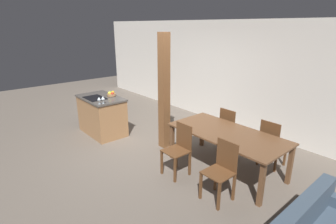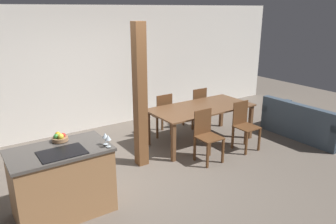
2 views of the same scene
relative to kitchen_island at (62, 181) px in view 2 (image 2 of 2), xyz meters
The scene contains 13 objects.
ground_plane 1.47m from the kitchen_island, 10.11° to the left, with size 16.00×16.00×0.00m, color #665B51.
wall_back 3.33m from the kitchen_island, 64.67° to the left, with size 11.20×0.08×2.70m.
kitchen_island is the anchor object (origin of this frame).
fruit_bowl 0.58m from the kitchen_island, 69.83° to the left, with size 0.21×0.21×0.11m.
wine_glass_near 0.86m from the kitchen_island, 28.78° to the right, with size 0.08×0.08×0.16m.
wine_glass_middle 0.83m from the kitchen_island, 20.76° to the right, with size 0.08×0.08×0.16m.
dining_table 3.21m from the kitchen_island, 16.21° to the left, with size 2.10×1.02×0.75m.
dining_chair_near_left 2.61m from the kitchen_island, ahead, with size 0.40×0.40×0.93m.
dining_chair_near_right 3.55m from the kitchen_island, ahead, with size 0.40×0.40×0.93m.
dining_chair_far_left 3.07m from the kitchen_island, 32.03° to the left, with size 0.40×0.40×0.93m.
dining_chair_far_right 3.91m from the kitchen_island, 24.67° to the left, with size 0.40×0.40×0.93m.
couch 5.15m from the kitchen_island, ahead, with size 0.91×1.76×0.76m.
timber_post 1.87m from the kitchen_island, 23.42° to the left, with size 0.19×0.19×2.44m.
Camera 2 is at (-2.35, -4.19, 2.63)m, focal length 35.00 mm.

